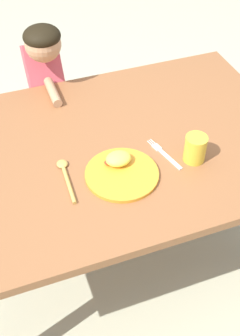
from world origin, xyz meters
The scene contains 7 objects.
ground_plane centered at (0.00, 0.00, 0.00)m, with size 8.00×8.00×0.00m, color #AEAF93.
dining_table centered at (0.00, 0.00, 0.66)m, with size 1.46×0.99×0.72m.
plate centered at (-0.03, -0.16, 0.73)m, with size 0.27×0.27×0.06m.
fork centered at (0.16, -0.13, 0.72)m, with size 0.07×0.19×0.01m.
spoon centered at (-0.23, -0.11, 0.72)m, with size 0.04×0.22×0.02m.
drinking_cup centered at (0.25, -0.18, 0.77)m, with size 0.08×0.08×0.11m, color gold.
person centered at (-0.15, 0.58, 0.55)m, with size 0.18×0.40×1.00m.
Camera 1 is at (-0.41, -1.19, 1.83)m, focal length 45.50 mm.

